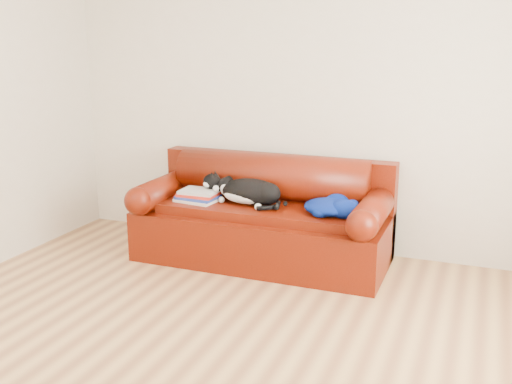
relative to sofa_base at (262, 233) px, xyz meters
The scene contains 7 objects.
ground 1.53m from the sofa_base, 81.88° to the right, with size 4.50×4.50×0.00m, color brown.
room_shell 2.08m from the sofa_base, 77.16° to the right, with size 4.52×4.02×2.61m.
sofa_base is the anchor object (origin of this frame).
sofa_back 0.39m from the sofa_base, 90.00° to the left, with size 2.10×1.01×0.88m.
book_stack 0.63m from the sofa_base, 166.97° to the right, with size 0.37×0.30×0.10m.
cat 0.38m from the sofa_base, 154.03° to the right, with size 0.73×0.37×0.27m.
blanket 0.70m from the sofa_base, ahead, with size 0.47×0.38×0.15m.
Camera 1 is at (1.51, -3.03, 1.84)m, focal length 42.00 mm.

